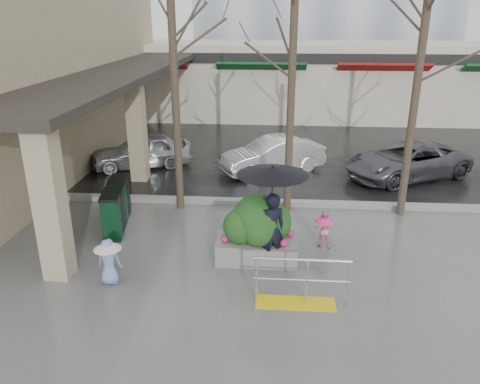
# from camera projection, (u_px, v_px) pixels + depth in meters

# --- Properties ---
(ground) EXTENTS (120.00, 120.00, 0.00)m
(ground) POSITION_uv_depth(u_px,v_px,m) (236.00, 270.00, 10.65)
(ground) COLOR #51514F
(ground) RESTS_ON ground
(street_asphalt) EXTENTS (120.00, 36.00, 0.01)m
(street_asphalt) POSITION_uv_depth(u_px,v_px,m) (264.00, 102.00, 31.15)
(street_asphalt) COLOR black
(street_asphalt) RESTS_ON ground
(curb) EXTENTS (120.00, 0.30, 0.15)m
(curb) POSITION_uv_depth(u_px,v_px,m) (247.00, 202.00, 14.35)
(curb) COLOR gray
(curb) RESTS_ON ground
(near_building) EXTENTS (6.00, 18.00, 8.00)m
(near_building) POSITION_uv_depth(u_px,v_px,m) (13.00, 57.00, 17.34)
(near_building) COLOR tan
(near_building) RESTS_ON ground
(canopy_slab) EXTENTS (2.80, 18.00, 0.25)m
(canopy_slab) POSITION_uv_depth(u_px,v_px,m) (125.00, 68.00, 17.16)
(canopy_slab) COLOR #2D2823
(canopy_slab) RESTS_ON pillar_front
(pillar_front) EXTENTS (0.55, 0.55, 3.50)m
(pillar_front) POSITION_uv_depth(u_px,v_px,m) (50.00, 203.00, 9.85)
(pillar_front) COLOR tan
(pillar_front) RESTS_ON ground
(pillar_back) EXTENTS (0.55, 0.55, 3.50)m
(pillar_back) POSITION_uv_depth(u_px,v_px,m) (137.00, 131.00, 15.90)
(pillar_back) COLOR tan
(pillar_back) RESTS_ON ground
(storefront_row) EXTENTS (34.00, 6.74, 4.00)m
(storefront_row) POSITION_uv_depth(u_px,v_px,m) (298.00, 79.00, 26.53)
(storefront_row) COLOR beige
(storefront_row) RESTS_ON ground
(handrail) EXTENTS (1.90, 0.50, 1.03)m
(handrail) POSITION_uv_depth(u_px,v_px,m) (299.00, 288.00, 9.30)
(handrail) COLOR yellow
(handrail) RESTS_ON ground
(tree_west) EXTENTS (3.20, 3.20, 6.80)m
(tree_west) POSITION_uv_depth(u_px,v_px,m) (172.00, 30.00, 12.34)
(tree_west) COLOR #382B21
(tree_west) RESTS_ON ground
(tree_midwest) EXTENTS (3.20, 3.20, 7.00)m
(tree_midwest) POSITION_uv_depth(u_px,v_px,m) (294.00, 24.00, 12.06)
(tree_midwest) COLOR #382B21
(tree_midwest) RESTS_ON ground
(tree_mideast) EXTENTS (3.20, 3.20, 6.50)m
(tree_mideast) POSITION_uv_depth(u_px,v_px,m) (423.00, 40.00, 11.95)
(tree_mideast) COLOR #382B21
(tree_mideast) RESTS_ON ground
(woman) EXTENTS (1.59, 1.59, 2.45)m
(woman) POSITION_uv_depth(u_px,v_px,m) (272.00, 203.00, 10.31)
(woman) COLOR black
(woman) RESTS_ON ground
(child_pink) EXTENTS (0.50, 0.50, 0.95)m
(child_pink) POSITION_uv_depth(u_px,v_px,m) (324.00, 227.00, 11.59)
(child_pink) COLOR pink
(child_pink) RESTS_ON ground
(child_blue) EXTENTS (0.60, 0.60, 1.05)m
(child_blue) POSITION_uv_depth(u_px,v_px,m) (109.00, 257.00, 9.96)
(child_blue) COLOR #7391CE
(child_blue) RESTS_ON ground
(planter) EXTENTS (1.90, 1.11, 1.64)m
(planter) POSITION_uv_depth(u_px,v_px,m) (257.00, 229.00, 10.87)
(planter) COLOR gray
(planter) RESTS_ON ground
(news_boxes) EXTENTS (0.83, 2.17, 1.19)m
(news_boxes) POSITION_uv_depth(u_px,v_px,m) (116.00, 206.00, 12.71)
(news_boxes) COLOR #0C351C
(news_boxes) RESTS_ON ground
(car_a) EXTENTS (3.99, 2.69, 1.26)m
(car_a) POSITION_uv_depth(u_px,v_px,m) (141.00, 151.00, 17.67)
(car_a) COLOR #A8A8AC
(car_a) RESTS_ON ground
(car_b) EXTENTS (3.99, 3.02, 1.26)m
(car_b) POSITION_uv_depth(u_px,v_px,m) (273.00, 155.00, 17.16)
(car_b) COLOR white
(car_b) RESTS_ON ground
(car_c) EXTENTS (4.99, 3.93, 1.26)m
(car_c) POSITION_uv_depth(u_px,v_px,m) (407.00, 161.00, 16.49)
(car_c) COLOR #515258
(car_c) RESTS_ON ground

